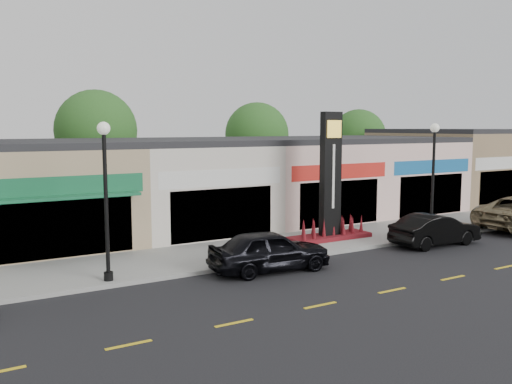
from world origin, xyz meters
TOP-DOWN VIEW (x-y plane):
  - ground at (0.00, 0.00)m, footprint 120.00×120.00m
  - sidewalk at (0.00, 4.35)m, footprint 52.00×4.30m
  - curb at (0.00, 2.10)m, footprint 52.00×0.20m
  - shop_beige at (-8.50, 11.46)m, footprint 7.00×10.85m
  - shop_cream at (-1.50, 11.47)m, footprint 7.00×10.01m
  - shop_pink_w at (5.50, 11.47)m, footprint 7.00×10.01m
  - shop_pink_e at (12.50, 11.47)m, footprint 7.00×10.01m
  - shop_tan at (19.50, 11.48)m, footprint 7.00×10.01m
  - tree_rear_west at (-4.00, 19.50)m, footprint 5.20×5.20m
  - tree_rear_mid at (8.00, 19.50)m, footprint 4.80×4.80m
  - tree_rear_east at (18.00, 19.50)m, footprint 4.60×4.60m
  - lamp_west_near at (-8.00, 2.50)m, footprint 0.44×0.44m
  - lamp_east_near at (8.00, 2.50)m, footprint 0.44×0.44m
  - pylon_sign at (3.00, 4.20)m, footprint 4.20×1.30m
  - car_black_sedan at (-2.23, 1.19)m, footprint 2.24×4.80m
  - car_black_conv at (6.73, 1.12)m, footprint 1.64×4.50m

SIDE VIEW (x-z plane):
  - ground at x=0.00m, z-range 0.00..0.00m
  - sidewalk at x=0.00m, z-range 0.00..0.15m
  - curb at x=0.00m, z-range 0.00..0.15m
  - car_black_conv at x=6.73m, z-range 0.00..1.47m
  - car_black_sedan at x=-2.23m, z-range 0.00..1.59m
  - pylon_sign at x=3.00m, z-range -0.73..5.27m
  - shop_cream at x=-1.50m, z-range 0.00..4.80m
  - shop_pink_w at x=5.50m, z-range 0.00..4.80m
  - shop_pink_e at x=12.50m, z-range 0.00..4.80m
  - shop_beige at x=-8.50m, z-range 0.00..4.80m
  - shop_tan at x=19.50m, z-range 0.00..5.30m
  - lamp_west_near at x=-8.00m, z-range 0.74..6.21m
  - lamp_east_near at x=8.00m, z-range 0.74..6.21m
  - tree_rear_east at x=18.00m, z-range 1.16..8.10m
  - tree_rear_mid at x=8.00m, z-range 1.24..8.53m
  - tree_rear_west at x=-4.00m, z-range 1.30..9.13m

